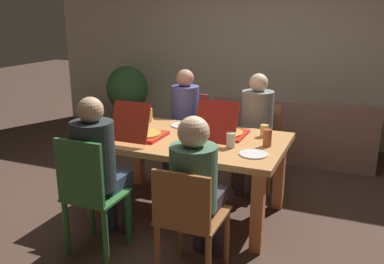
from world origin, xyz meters
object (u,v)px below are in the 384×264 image
object	(u,v)px
pizza_box_1	(142,133)
couch	(295,136)
drinking_glass_1	(267,138)
person_3	(197,181)
person_0	(183,116)
chair_1	(258,141)
person_1	(256,122)
potted_plant	(127,93)
pizza_box_0	(223,131)
plate_2	(183,125)
drinking_glass_0	(231,140)
dining_table	(188,148)
drinking_glass_3	(264,131)
chair_0	(188,131)
plate_1	(254,154)
drinking_glass_2	(149,115)
person_2	(98,161)
chair_2	(90,194)
plate_0	(191,144)
chair_3	(189,219)

from	to	relation	value
pizza_box_1	couch	xyz separation A→B (m)	(1.05, 2.21, -0.52)
drinking_glass_1	couch	xyz separation A→B (m)	(-0.06, 2.00, -0.54)
person_3	person_0	bearing A→B (deg)	116.82
chair_1	person_1	xyz separation A→B (m)	(0.00, -0.14, 0.24)
potted_plant	pizza_box_0	bearing A→B (deg)	-41.64
plate_2	chair_1	bearing A→B (deg)	44.12
chair_1	drinking_glass_0	xyz separation A→B (m)	(0.02, -1.09, 0.32)
dining_table	chair_1	xyz separation A→B (m)	(0.43, 0.96, -0.15)
drinking_glass_3	potted_plant	bearing A→B (deg)	144.73
chair_0	plate_1	bearing A→B (deg)	-47.85
person_3	pizza_box_1	world-z (taller)	person_3
person_0	pizza_box_0	size ratio (longest dim) A/B	2.30
drinking_glass_2	drinking_glass_1	bearing A→B (deg)	-14.29
chair_0	drinking_glass_0	world-z (taller)	chair_0
person_3	pizza_box_1	distance (m)	1.05
plate_1	potted_plant	size ratio (longest dim) A/B	0.22
dining_table	pizza_box_1	bearing A→B (deg)	-154.58
chair_1	pizza_box_0	bearing A→B (deg)	-99.52
drinking_glass_3	person_2	bearing A→B (deg)	-132.45
pizza_box_0	plate_1	bearing A→B (deg)	-45.03
person_1	couch	bearing A→B (deg)	78.76
dining_table	plate_1	size ratio (longest dim) A/B	7.65
pizza_box_1	drinking_glass_3	distance (m)	1.12
dining_table	person_3	distance (m)	0.95
drinking_glass_0	couch	bearing A→B (deg)	84.17
person_1	plate_2	distance (m)	0.79
chair_1	chair_2	size ratio (longest dim) A/B	0.90
drinking_glass_2	person_3	bearing A→B (deg)	-49.61
plate_0	plate_1	xyz separation A→B (m)	(0.56, -0.04, -0.00)
drinking_glass_2	couch	xyz separation A→B (m)	(1.27, 1.67, -0.54)
person_1	person_2	xyz separation A→B (m)	(-0.83, -1.65, 0.01)
chair_2	drinking_glass_0	size ratio (longest dim) A/B	7.54
pizza_box_1	chair_3	bearing A→B (deg)	-45.14
pizza_box_1	plate_0	distance (m)	0.50
drinking_glass_3	chair_2	bearing A→B (deg)	-129.24
chair_2	person_3	size ratio (longest dim) A/B	0.81
person_3	drinking_glass_1	world-z (taller)	person_3
pizza_box_0	potted_plant	distance (m)	2.97
plate_1	chair_2	bearing A→B (deg)	-145.99
pizza_box_0	drinking_glass_0	world-z (taller)	pizza_box_0
person_1	drinking_glass_1	world-z (taller)	person_1
person_1	pizza_box_0	bearing A→B (deg)	-101.47
person_0	plate_1	size ratio (longest dim) A/B	5.36
chair_0	chair_3	distance (m)	2.11
potted_plant	couch	bearing A→B (deg)	-1.86
drinking_glass_1	person_0	bearing A→B (deg)	145.62
chair_3	drinking_glass_2	world-z (taller)	drinking_glass_2
plate_2	potted_plant	size ratio (longest dim) A/B	0.23
person_2	chair_1	bearing A→B (deg)	65.10
plate_2	drinking_glass_3	distance (m)	0.84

